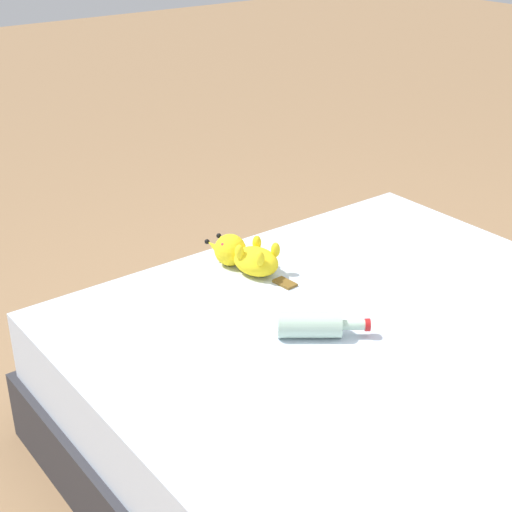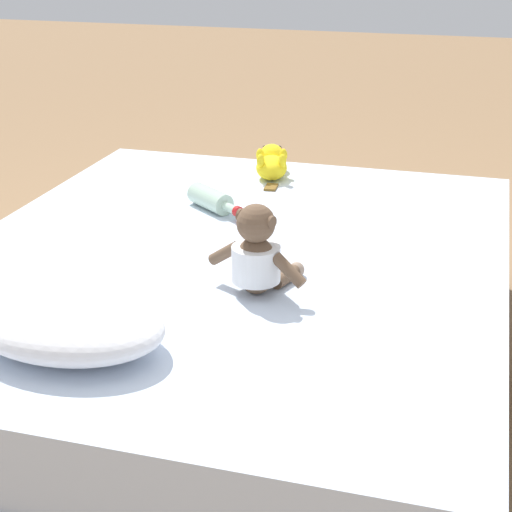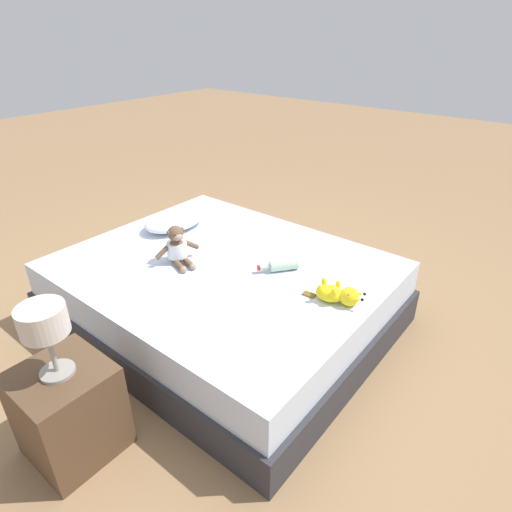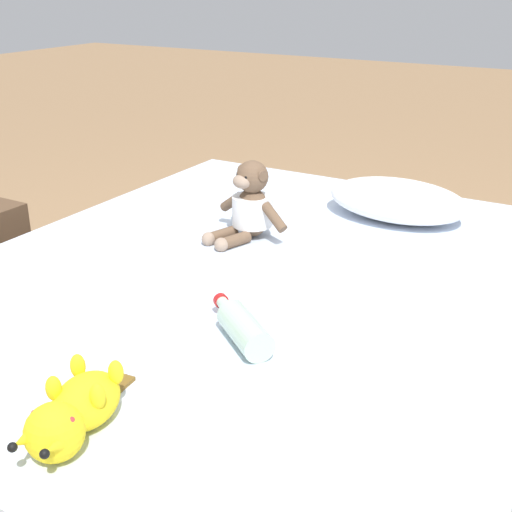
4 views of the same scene
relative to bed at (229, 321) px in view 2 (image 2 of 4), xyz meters
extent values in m
plane|color=#93704C|center=(0.00, 0.00, -0.21)|extent=(16.00, 16.00, 0.00)
cube|color=#2D2D33|center=(0.00, 0.00, -0.10)|extent=(1.57, 1.92, 0.22)
cube|color=silver|center=(0.00, 0.00, 0.11)|extent=(1.52, 1.86, 0.21)
ellipsoid|color=white|center=(0.17, 0.62, 0.28)|extent=(0.49, 0.34, 0.12)
ellipsoid|color=brown|center=(-0.15, 0.23, 0.29)|extent=(0.14, 0.13, 0.15)
cylinder|color=white|center=(-0.15, 0.23, 0.30)|extent=(0.15, 0.15, 0.09)
sphere|color=brown|center=(-0.15, 0.23, 0.40)|extent=(0.10, 0.10, 0.10)
ellipsoid|color=gray|center=(-0.16, 0.20, 0.40)|extent=(0.07, 0.06, 0.04)
sphere|color=black|center=(-0.14, 0.19, 0.41)|extent=(0.01, 0.01, 0.01)
sphere|color=black|center=(-0.18, 0.20, 0.41)|extent=(0.01, 0.01, 0.01)
cylinder|color=brown|center=(-0.11, 0.22, 0.41)|extent=(0.02, 0.03, 0.03)
cylinder|color=brown|center=(-0.19, 0.25, 0.41)|extent=(0.02, 0.03, 0.03)
cylinder|color=brown|center=(-0.06, 0.20, 0.30)|extent=(0.10, 0.06, 0.08)
cylinder|color=brown|center=(-0.24, 0.26, 0.30)|extent=(0.10, 0.06, 0.08)
cylinder|color=brown|center=(-0.15, 0.13, 0.23)|extent=(0.07, 0.11, 0.04)
cylinder|color=brown|center=(-0.21, 0.15, 0.23)|extent=(0.07, 0.11, 0.04)
sphere|color=gray|center=(-0.17, 0.09, 0.23)|extent=(0.04, 0.04, 0.04)
sphere|color=gray|center=(-0.22, 0.11, 0.23)|extent=(0.04, 0.04, 0.04)
ellipsoid|color=yellow|center=(0.06, -0.70, 0.26)|extent=(0.14, 0.17, 0.08)
sphere|color=yellow|center=(0.09, -0.80, 0.27)|extent=(0.10, 0.10, 0.10)
cone|color=yellow|center=(0.13, -0.84, 0.28)|extent=(0.04, 0.07, 0.05)
sphere|color=black|center=(0.13, -0.86, 0.28)|extent=(0.02, 0.02, 0.02)
cone|color=yellow|center=(0.07, -0.85, 0.28)|extent=(0.04, 0.07, 0.05)
sphere|color=black|center=(0.08, -0.88, 0.28)|extent=(0.02, 0.02, 0.02)
sphere|color=red|center=(0.12, -0.79, 0.29)|extent=(0.02, 0.02, 0.02)
sphere|color=red|center=(0.06, -0.81, 0.29)|extent=(0.02, 0.02, 0.02)
ellipsoid|color=yellow|center=(0.11, -0.72, 0.30)|extent=(0.03, 0.03, 0.05)
ellipsoid|color=yellow|center=(0.03, -0.74, 0.30)|extent=(0.03, 0.03, 0.05)
ellipsoid|color=yellow|center=(0.09, -0.65, 0.30)|extent=(0.03, 0.03, 0.05)
ellipsoid|color=yellow|center=(0.01, -0.67, 0.30)|extent=(0.03, 0.03, 0.05)
cube|color=brown|center=(0.03, -0.60, 0.22)|extent=(0.05, 0.07, 0.01)
cylinder|color=#B2D1B7|center=(0.17, -0.33, 0.25)|extent=(0.17, 0.16, 0.07)
cylinder|color=#B2D1B7|center=(0.08, -0.26, 0.25)|extent=(0.07, 0.06, 0.03)
cylinder|color=red|center=(0.05, -0.24, 0.25)|extent=(0.03, 0.04, 0.03)
camera|label=1|loc=(1.32, 0.95, 1.30)|focal=53.65mm
camera|label=2|loc=(-0.66, 2.02, 1.09)|focal=57.36mm
camera|label=3|loc=(-1.64, -1.58, 1.50)|focal=30.22mm
camera|label=4|loc=(0.82, -1.41, 0.96)|focal=47.24mm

